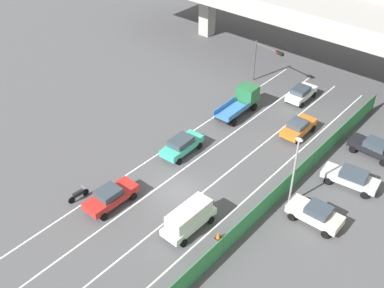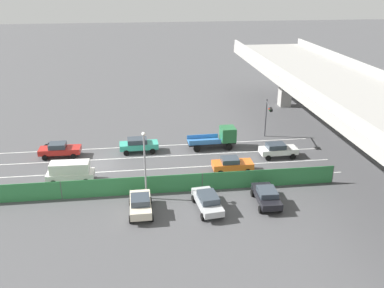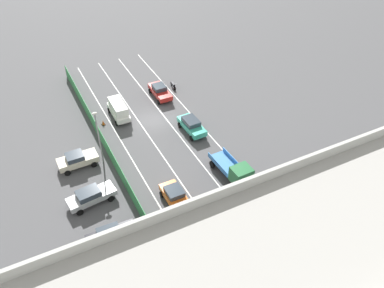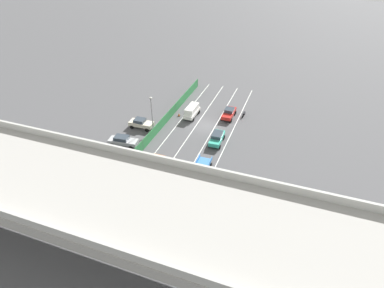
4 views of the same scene
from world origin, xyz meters
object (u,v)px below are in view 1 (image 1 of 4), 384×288
Objects in this scene: car_taxi_orange at (298,127)px; traffic_light at (265,56)px; car_sedan_white at (301,93)px; car_sedan_red at (110,196)px; car_van_white at (189,217)px; parked_wagon_silver at (351,177)px; parked_sedan_cream at (316,214)px; street_lamp at (295,165)px; parked_sedan_dark at (374,147)px; flatbed_truck_blue at (242,100)px; traffic_cone at (218,235)px; motorcycle at (78,195)px; car_taxi_teal at (182,145)px.

car_taxi_orange is 0.85× the size of traffic_light.
car_sedan_white reaches higher than car_taxi_orange.
car_van_white reaches higher than car_sedan_red.
parked_wagon_silver is (7.25, -3.78, 0.01)m from car_taxi_orange.
parked_sedan_cream is (6.93, 6.83, -0.28)m from car_van_white.
car_van_white is 9.02m from street_lamp.
parked_sedan_dark is at bearing 69.48° from car_van_white.
flatbed_truck_blue is at bearing 91.17° from car_sedan_red.
car_taxi_orange is 15.97m from traffic_cone.
parked_sedan_dark is (15.82, 21.49, 0.41)m from motorcycle.
motorcycle is (-5.78, -25.83, -0.45)m from car_sedan_white.
car_sedan_white is 6.97m from flatbed_truck_blue.
motorcycle is at bearing -102.58° from car_taxi_teal.
flatbed_truck_blue is 1.18× the size of parked_wagon_silver.
car_sedan_red reaches higher than car_sedan_white.
flatbed_truck_blue is at bearing 112.69° from car_van_white.
street_lamp reaches higher than traffic_light.
flatbed_truck_blue is at bearing 164.76° from parked_wagon_silver.
car_taxi_teal is at bearing -89.33° from flatbed_truck_blue.
car_taxi_orange is 0.74× the size of flatbed_truck_blue.
traffic_light reaches higher than parked_wagon_silver.
car_sedan_red is at bearing -132.64° from parked_wagon_silver.
car_sedan_red is 1.04× the size of parked_sedan_dark.
parked_sedan_cream reaches higher than car_sedan_white.
traffic_light reaches higher than car_van_white.
car_taxi_teal is 0.91× the size of traffic_light.
car_taxi_teal is 1.02× the size of parked_sedan_dark.
parked_sedan_dark is at bearing 75.60° from traffic_cone.
car_taxi_orange is 0.92× the size of car_sedan_red.
flatbed_truck_blue is 2.92× the size of motorcycle.
car_sedan_red is (0.27, -8.91, -0.03)m from car_taxi_teal.
traffic_light is at bearing 143.03° from car_taxi_orange.
parked_wagon_silver reaches higher than car_taxi_orange.
car_taxi_orange is 11.71m from car_taxi_teal.
car_taxi_teal is 15.07m from parked_wagon_silver.
traffic_cone is (2.45, -15.77, -0.58)m from car_taxi_orange.
car_sedan_white is (3.24, 24.54, 0.01)m from car_sedan_red.
car_sedan_red reaches higher than parked_wagon_silver.
parked_sedan_dark is at bearing -23.38° from car_sedan_white.
car_sedan_red reaches higher than car_taxi_orange.
parked_sedan_dark is 16.07m from traffic_light.
car_taxi_teal is 1.06× the size of car_sedan_white.
street_lamp is at bearing -102.78° from parked_sedan_dark.
street_lamp reaches higher than car_sedan_red.
traffic_cone is (2.30, 0.68, -0.90)m from car_van_white.
parked_sedan_dark is (13.28, 20.19, -0.03)m from car_sedan_red.
parked_wagon_silver is at bearing 47.36° from car_sedan_red.
parked_sedan_cream reaches higher than traffic_cone.
motorcycle is 0.30× the size of street_lamp.
traffic_light is at bearing 134.09° from parked_sedan_cream.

